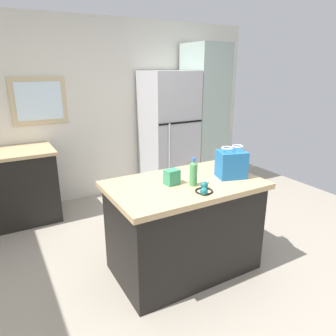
{
  "coord_description": "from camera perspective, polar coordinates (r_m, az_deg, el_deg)",
  "views": [
    {
      "loc": [
        -1.24,
        -1.99,
        1.86
      ],
      "look_at": [
        0.18,
        0.49,
        0.93
      ],
      "focal_mm": 33.46,
      "sensor_mm": 36.0,
      "label": 1
    }
  ],
  "objects": [
    {
      "name": "ground",
      "position": [
        3.0,
        1.89,
        -20.37
      ],
      "size": [
        6.29,
        6.29,
        0.0
      ],
      "primitive_type": "plane",
      "color": "#9E9384"
    },
    {
      "name": "back_wall",
      "position": [
        4.63,
        -14.21,
        9.96
      ],
      "size": [
        5.24,
        0.13,
        2.5
      ],
      "color": "silver",
      "rests_on": "ground"
    },
    {
      "name": "kitchen_island",
      "position": [
        2.97,
        2.92,
        -10.53
      ],
      "size": [
        1.36,
        0.84,
        0.88
      ],
      "color": "black",
      "rests_on": "ground"
    },
    {
      "name": "refrigerator",
      "position": [
        4.71,
        0.11,
        6.28
      ],
      "size": [
        0.71,
        0.72,
        1.8
      ],
      "color": "#B7B7BC",
      "rests_on": "ground"
    },
    {
      "name": "tall_cabinet",
      "position": [
        5.02,
        6.53,
        9.13
      ],
      "size": [
        0.53,
        0.65,
        2.19
      ],
      "color": "#9EB2A8",
      "rests_on": "ground"
    },
    {
      "name": "sink_counter",
      "position": [
        4.27,
        -28.29,
        -3.31
      ],
      "size": [
        1.3,
        0.65,
        1.09
      ],
      "color": "black",
      "rests_on": "ground"
    },
    {
      "name": "shopping_bag",
      "position": [
        2.94,
        11.46,
        0.73
      ],
      "size": [
        0.3,
        0.26,
        0.29
      ],
      "color": "#236BAD",
      "rests_on": "kitchen_island"
    },
    {
      "name": "small_box",
      "position": [
        2.72,
        0.72,
        -1.67
      ],
      "size": [
        0.13,
        0.11,
        0.13
      ],
      "primitive_type": "cube",
      "rotation": [
        0.0,
        0.0,
        0.13
      ],
      "color": "#388E66",
      "rests_on": "kitchen_island"
    },
    {
      "name": "bottle",
      "position": [
        2.69,
        4.65,
        -0.93
      ],
      "size": [
        0.07,
        0.07,
        0.25
      ],
      "color": "#4C9956",
      "rests_on": "kitchen_island"
    },
    {
      "name": "ear_defenders",
      "position": [
        2.59,
        6.59,
        -3.86
      ],
      "size": [
        0.21,
        0.21,
        0.06
      ],
      "color": "black",
      "rests_on": "kitchen_island"
    }
  ]
}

